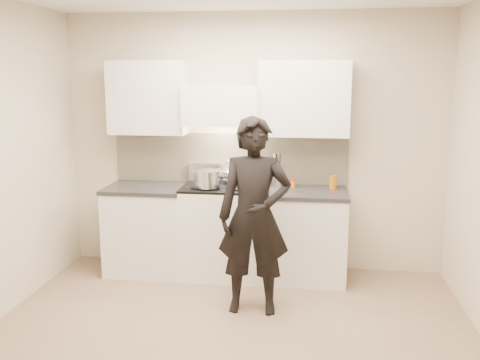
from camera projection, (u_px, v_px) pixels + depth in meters
The scene contains 11 objects.
ground_plane at pixel (228, 340), 4.21m from camera, with size 4.00×4.00×0.00m, color #816B53.
room_shell at pixel (227, 133), 4.27m from camera, with size 4.04×3.54×2.70m.
stove at pixel (221, 230), 5.55m from camera, with size 0.76×0.65×0.96m.
counter_right at pixel (301, 234), 5.44m from camera, with size 0.92×0.67×0.92m.
counter_left at pixel (148, 229), 5.65m from camera, with size 0.82×0.67×0.92m.
wok at pixel (232, 174), 5.53m from camera, with size 0.34×0.41×0.27m.
stock_pot at pixel (208, 179), 5.31m from camera, with size 0.34×0.32×0.17m.
utensil_crock at pixel (276, 176), 5.54m from camera, with size 0.13×0.13×0.35m.
spice_jar at pixel (293, 183), 5.48m from camera, with size 0.04×0.04×0.10m.
oil_glass at pixel (333, 182), 5.42m from camera, with size 0.08×0.08×0.13m.
person at pixel (254, 216), 4.60m from camera, with size 0.63×0.41×1.72m, color black.
Camera 1 is at (0.61, -3.84, 2.05)m, focal length 40.00 mm.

